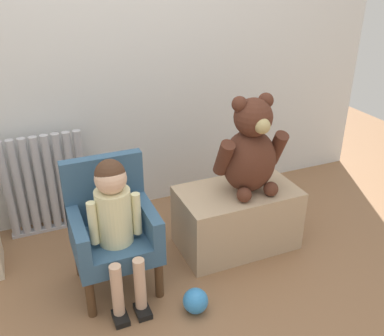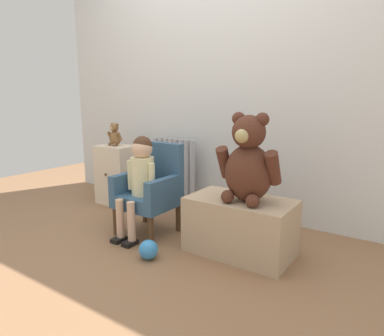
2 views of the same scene
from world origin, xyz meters
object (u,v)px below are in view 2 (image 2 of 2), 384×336
at_px(child_armchair, 151,188).
at_px(child_figure, 140,172).
at_px(small_teddy_bear, 115,136).
at_px(toy_ball, 148,250).
at_px(radiator, 174,173).
at_px(low_bench, 240,226).
at_px(large_teddy_bear, 248,163).
at_px(small_dresser, 117,175).

distance_m(child_armchair, child_figure, 0.18).
bearing_deg(child_armchair, small_teddy_bear, 154.41).
bearing_deg(toy_ball, child_figure, 138.15).
height_order(radiator, toy_ball, radiator).
distance_m(child_figure, low_bench, 0.81).
relative_size(low_bench, toy_ball, 5.44).
bearing_deg(small_teddy_bear, large_teddy_bear, -12.64).
distance_m(child_armchair, toy_ball, 0.56).
relative_size(radiator, child_figure, 0.86).
relative_size(small_dresser, child_figure, 0.76).
bearing_deg(child_armchair, small_dresser, 154.15).
height_order(child_armchair, low_bench, child_armchair).
bearing_deg(child_figure, small_dresser, 147.69).
xyz_separation_m(radiator, child_figure, (0.26, -0.73, 0.17)).
distance_m(radiator, large_teddy_bear, 1.25).
bearing_deg(large_teddy_bear, toy_ball, -141.50).
relative_size(child_figure, low_bench, 1.10).
xyz_separation_m(low_bench, toy_ball, (-0.44, -0.41, -0.12)).
xyz_separation_m(low_bench, large_teddy_bear, (0.05, -0.02, 0.43)).
xyz_separation_m(child_armchair, child_figure, (-0.00, -0.11, 0.15)).
bearing_deg(toy_ball, small_teddy_bear, 144.91).
xyz_separation_m(radiator, small_teddy_bear, (-0.49, -0.27, 0.35)).
height_order(child_armchair, child_figure, child_figure).
xyz_separation_m(low_bench, small_teddy_bear, (-1.49, 0.32, 0.48)).
relative_size(radiator, toy_ball, 5.10).
relative_size(child_figure, large_teddy_bear, 1.34).
height_order(radiator, child_figure, child_figure).
height_order(child_figure, small_teddy_bear, small_teddy_bear).
height_order(large_teddy_bear, toy_ball, large_teddy_bear).
bearing_deg(small_dresser, radiator, 28.83).
bearing_deg(child_figure, large_teddy_bear, 8.85).
bearing_deg(low_bench, radiator, 149.33).
distance_m(child_figure, large_teddy_bear, 0.81).
bearing_deg(radiator, child_figure, -70.61).
xyz_separation_m(child_armchair, large_teddy_bear, (0.79, 0.01, 0.28)).
bearing_deg(toy_ball, child_armchair, 128.38).
bearing_deg(low_bench, toy_ball, -136.92).
height_order(small_teddy_bear, toy_ball, small_teddy_bear).
bearing_deg(radiator, toy_ball, -60.92).
distance_m(small_dresser, toy_ball, 1.29).
xyz_separation_m(small_dresser, large_teddy_bear, (1.53, -0.35, 0.33)).
relative_size(radiator, small_teddy_bear, 2.96).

